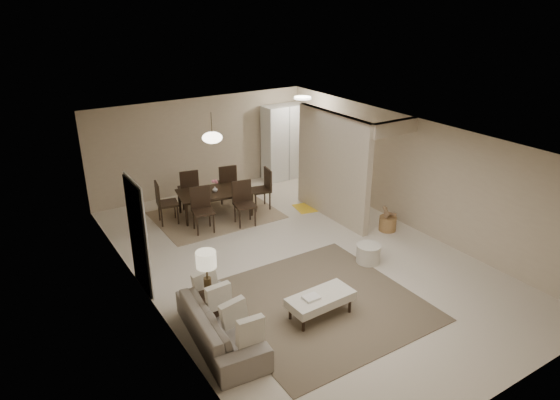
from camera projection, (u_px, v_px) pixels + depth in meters
floor at (298, 258)px, 10.06m from camera, size 9.00×9.00×0.00m
ceiling at (299, 137)px, 9.10m from camera, size 9.00×9.00×0.00m
back_wall at (202, 145)px, 13.09m from camera, size 6.00×0.00×6.00m
left_wall at (146, 239)px, 8.09m from camera, size 0.00×9.00×9.00m
right_wall at (410, 173)px, 11.06m from camera, size 0.00×9.00×9.00m
partition at (332, 167)px, 11.44m from camera, size 0.15×2.50×2.50m
doorway at (138, 237)px, 8.66m from camera, size 0.04×0.90×2.04m
pantry_cabinet at (284, 142)px, 14.05m from camera, size 1.20×0.55×2.10m
flush_light at (303, 98)px, 12.75m from camera, size 0.44×0.44×0.05m
living_rug at (319, 303)px, 8.57m from camera, size 3.20×3.20×0.01m
sofa at (221, 325)px, 7.54m from camera, size 2.10×0.97×0.59m
ottoman_bench at (321, 299)px, 8.12m from camera, size 1.14×0.56×0.40m
side_table at (209, 308)px, 7.99m from camera, size 0.58×0.58×0.53m
table_lamp at (206, 263)px, 7.67m from camera, size 0.32×0.32×0.76m
round_pouf at (368, 254)px, 9.81m from camera, size 0.48×0.48×0.37m
wicker_basket at (388, 224)px, 11.16m from camera, size 0.42×0.42×0.33m
dining_rug at (216, 215)px, 11.98m from camera, size 2.80×2.10×0.01m
dining_table at (216, 204)px, 11.87m from camera, size 1.87×1.26×0.61m
dining_chairs at (215, 196)px, 11.79m from camera, size 2.74×2.18×1.01m
vase at (215, 189)px, 11.72m from camera, size 0.15×0.15×0.13m
yellow_mat at (315, 206)px, 12.45m from camera, size 1.10×0.80×0.01m
pendant_light at (212, 138)px, 11.24m from camera, size 0.46×0.46×0.71m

